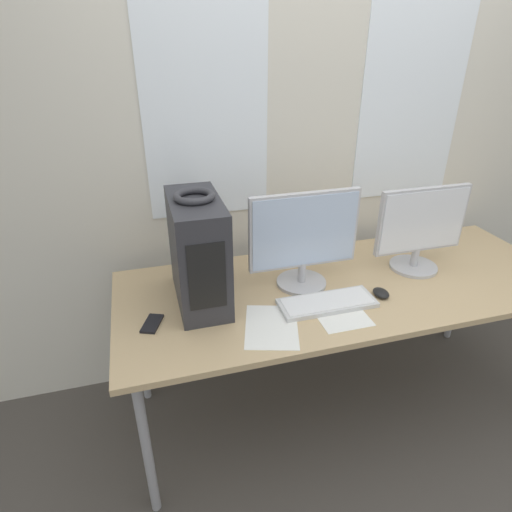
# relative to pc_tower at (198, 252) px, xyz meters

# --- Properties ---
(ground_plane) EXTENTS (14.00, 14.00, 0.00)m
(ground_plane) POSITION_rel_pc_tower_xyz_m (0.69, -0.47, -1.01)
(ground_plane) COLOR #47423D
(wall_back) EXTENTS (8.00, 0.07, 2.70)m
(wall_back) POSITION_rel_pc_tower_xyz_m (0.69, 0.49, 0.34)
(wall_back) COLOR beige
(wall_back) RESTS_ON ground_plane
(desk) EXTENTS (2.15, 0.83, 0.78)m
(desk) POSITION_rel_pc_tower_xyz_m (0.69, -0.05, -0.28)
(desk) COLOR tan
(desk) RESTS_ON ground_plane
(pc_tower) EXTENTS (0.21, 0.44, 0.47)m
(pc_tower) POSITION_rel_pc_tower_xyz_m (0.00, 0.00, 0.00)
(pc_tower) COLOR #2D2D33
(pc_tower) RESTS_ON desk
(headphones) EXTENTS (0.17, 0.17, 0.03)m
(headphones) POSITION_rel_pc_tower_xyz_m (0.00, 0.00, 0.25)
(headphones) COLOR #333338
(headphones) RESTS_ON pc_tower
(monitor_main) EXTENTS (0.51, 0.23, 0.45)m
(monitor_main) POSITION_rel_pc_tower_xyz_m (0.48, -0.00, 0.00)
(monitor_main) COLOR #B7B7BC
(monitor_main) RESTS_ON desk
(monitor_right_near) EXTENTS (0.47, 0.23, 0.42)m
(monitor_right_near) POSITION_rel_pc_tower_xyz_m (1.08, -0.01, -0.02)
(monitor_right_near) COLOR #B7B7BC
(monitor_right_near) RESTS_ON desk
(keyboard) EXTENTS (0.42, 0.16, 0.02)m
(keyboard) POSITION_rel_pc_tower_xyz_m (0.52, -0.20, -0.22)
(keyboard) COLOR silver
(keyboard) RESTS_ON desk
(mouse) EXTENTS (0.07, 0.09, 0.03)m
(mouse) POSITION_rel_pc_tower_xyz_m (0.78, -0.20, -0.22)
(mouse) COLOR black
(mouse) RESTS_ON desk
(cell_phone) EXTENTS (0.10, 0.14, 0.01)m
(cell_phone) POSITION_rel_pc_tower_xyz_m (-0.22, -0.14, -0.23)
(cell_phone) COLOR black
(cell_phone) RESTS_ON desk
(paper_sheet_left) EXTENTS (0.21, 0.30, 0.00)m
(paper_sheet_left) POSITION_rel_pc_tower_xyz_m (0.54, -0.24, -0.23)
(paper_sheet_left) COLOR white
(paper_sheet_left) RESTS_ON desk
(paper_sheet_front) EXTENTS (0.29, 0.34, 0.00)m
(paper_sheet_front) POSITION_rel_pc_tower_xyz_m (0.24, -0.28, -0.23)
(paper_sheet_front) COLOR white
(paper_sheet_front) RESTS_ON desk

